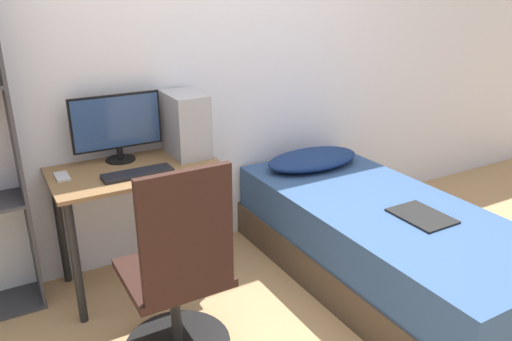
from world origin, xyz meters
The scene contains 10 objects.
wall_back centered at (0.00, 1.42, 1.25)m, with size 8.00×0.05×2.50m.
desk centered at (-0.45, 1.12, 0.59)m, with size 0.92×0.54×0.72m.
office_chair centered at (-0.51, 0.39, 0.38)m, with size 0.52×0.52×1.01m.
bed centered at (0.77, 0.41, 0.25)m, with size 0.90×1.96×0.50m.
pillow centered at (0.77, 1.13, 0.55)m, with size 0.69×0.36×0.11m.
magazine centered at (0.83, 0.20, 0.50)m, with size 0.24×0.32×0.01m.
monitor centered at (-0.49, 1.29, 0.93)m, with size 0.51×0.17×0.39m.
keyboard centered at (-0.48, 1.01, 0.73)m, with size 0.38×0.12×0.02m.
pc_tower centered at (-0.11, 1.21, 0.91)m, with size 0.20×0.33×0.37m.
phone centered at (-0.83, 1.18, 0.73)m, with size 0.07×0.14×0.01m.
Camera 1 is at (-1.16, -1.47, 1.70)m, focal length 35.00 mm.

